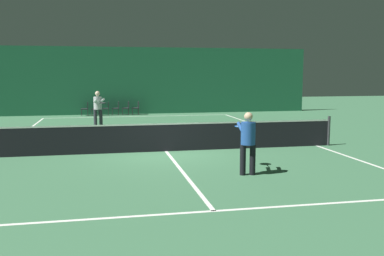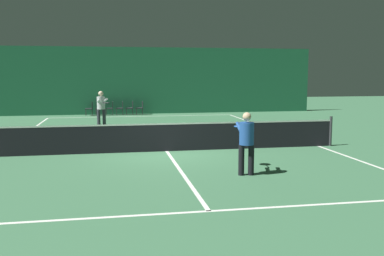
{
  "view_description": "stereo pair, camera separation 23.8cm",
  "coord_description": "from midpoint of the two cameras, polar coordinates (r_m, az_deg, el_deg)",
  "views": [
    {
      "loc": [
        -1.99,
        -14.03,
        2.61
      ],
      "look_at": [
        0.63,
        -1.24,
        0.93
      ],
      "focal_mm": 40.0,
      "sensor_mm": 36.0,
      "label": 1
    },
    {
      "loc": [
        -1.76,
        -14.07,
        2.61
      ],
      "look_at": [
        0.63,
        -1.24,
        0.93
      ],
      "focal_mm": 40.0,
      "sensor_mm": 36.0,
      "label": 2
    }
  ],
  "objects": [
    {
      "name": "courtside_chair_3",
      "position": [
        27.2,
        -10.28,
        2.73
      ],
      "size": [
        0.44,
        0.44,
        0.84
      ],
      "rotation": [
        0.0,
        0.0,
        -1.57
      ],
      "color": "#2D2D2D",
      "rests_on": "ground"
    },
    {
      "name": "ground_plane",
      "position": [
        14.41,
        -3.94,
        -3.12
      ],
      "size": [
        60.0,
        60.0,
        0.0
      ],
      "primitive_type": "plane",
      "color": "#3D704C"
    },
    {
      "name": "court_line_service_near",
      "position": [
        8.3,
        2.09,
        -11.0
      ],
      "size": [
        8.25,
        0.1,
        0.0
      ],
      "color": "white",
      "rests_on": "ground"
    },
    {
      "name": "backdrop_curtain",
      "position": [
        27.73,
        -7.77,
        6.26
      ],
      "size": [
        23.0,
        0.12,
        4.25
      ],
      "color": "#1E5B3D",
      "rests_on": "ground"
    },
    {
      "name": "player_far",
      "position": [
        21.39,
        -12.74,
        2.87
      ],
      "size": [
        0.69,
        1.43,
        1.74
      ],
      "rotation": [
        0.0,
        0.0,
        -1.33
      ],
      "color": "#2D2D38",
      "rests_on": "ground"
    },
    {
      "name": "courtside_chair_5",
      "position": [
        27.25,
        -7.66,
        2.8
      ],
      "size": [
        0.44,
        0.44,
        0.84
      ],
      "rotation": [
        0.0,
        0.0,
        -1.57
      ],
      "color": "#2D2D2D",
      "rests_on": "ground"
    },
    {
      "name": "courtside_chair_4",
      "position": [
        27.22,
        -8.97,
        2.77
      ],
      "size": [
        0.44,
        0.44,
        0.84
      ],
      "rotation": [
        0.0,
        0.0,
        -1.57
      ],
      "color": "#2D2D2D",
      "rests_on": "ground"
    },
    {
      "name": "court_line_baseline_far",
      "position": [
        26.15,
        -7.44,
        1.55
      ],
      "size": [
        11.0,
        0.1,
        0.0
      ],
      "color": "white",
      "rests_on": "ground"
    },
    {
      "name": "tennis_net",
      "position": [
        14.33,
        -3.96,
        -1.11
      ],
      "size": [
        12.0,
        0.1,
        1.07
      ],
      "color": "black",
      "rests_on": "ground"
    },
    {
      "name": "player_near",
      "position": [
        11.05,
        6.82,
        -1.38
      ],
      "size": [
        0.5,
        1.36,
        1.62
      ],
      "rotation": [
        0.0,
        0.0,
        1.46
      ],
      "color": "black",
      "rests_on": "ground"
    },
    {
      "name": "court_line_centre",
      "position": [
        14.41,
        -3.94,
        -3.11
      ],
      "size": [
        0.1,
        12.8,
        0.0
      ],
      "color": "white",
      "rests_on": "ground"
    },
    {
      "name": "courtside_chair_0",
      "position": [
        27.22,
        -14.22,
        2.63
      ],
      "size": [
        0.44,
        0.44,
        0.84
      ],
      "rotation": [
        0.0,
        0.0,
        -1.57
      ],
      "color": "#2D2D2D",
      "rests_on": "ground"
    },
    {
      "name": "courtside_chair_1",
      "position": [
        27.2,
        -12.9,
        2.67
      ],
      "size": [
        0.44,
        0.44,
        0.84
      ],
      "rotation": [
        0.0,
        0.0,
        -1.57
      ],
      "color": "#2D2D2D",
      "rests_on": "ground"
    },
    {
      "name": "courtside_chair_2",
      "position": [
        27.19,
        -11.59,
        2.7
      ],
      "size": [
        0.44,
        0.44,
        0.84
      ],
      "rotation": [
        0.0,
        0.0,
        -1.57
      ],
      "color": "#2D2D2D",
      "rests_on": "ground"
    },
    {
      "name": "court_line_sideline_right",
      "position": [
        16.08,
        15.89,
        -2.29
      ],
      "size": [
        0.1,
        23.8,
        0.0
      ],
      "color": "white",
      "rests_on": "ground"
    },
    {
      "name": "court_line_service_far",
      "position": [
        20.7,
        -6.32,
        0.05
      ],
      "size": [
        8.25,
        0.1,
        0.0
      ],
      "color": "white",
      "rests_on": "ground"
    }
  ]
}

